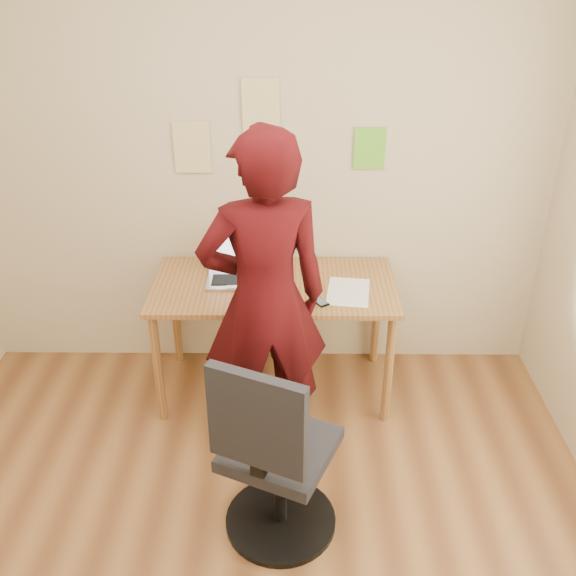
{
  "coord_description": "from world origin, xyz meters",
  "views": [
    {
      "loc": [
        0.21,
        -1.86,
        2.5
      ],
      "look_at": [
        0.19,
        0.95,
        0.95
      ],
      "focal_mm": 40.0,
      "sensor_mm": 36.0,
      "label": 1
    }
  ],
  "objects_px": {
    "person": "(264,301)",
    "desk": "(274,297)",
    "laptop": "(237,269)",
    "office_chair": "(274,464)",
    "phone": "(320,302)"
  },
  "relations": [
    {
      "from": "laptop",
      "to": "person",
      "type": "distance_m",
      "value": 0.59
    },
    {
      "from": "office_chair",
      "to": "person",
      "type": "relative_size",
      "value": 0.57
    },
    {
      "from": "desk",
      "to": "person",
      "type": "bearing_deg",
      "value": -94.12
    },
    {
      "from": "phone",
      "to": "person",
      "type": "height_order",
      "value": "person"
    },
    {
      "from": "desk",
      "to": "phone",
      "type": "height_order",
      "value": "phone"
    },
    {
      "from": "office_chair",
      "to": "person",
      "type": "distance_m",
      "value": 0.81
    },
    {
      "from": "desk",
      "to": "laptop",
      "type": "height_order",
      "value": "laptop"
    },
    {
      "from": "desk",
      "to": "laptop",
      "type": "relative_size",
      "value": 3.97
    },
    {
      "from": "person",
      "to": "desk",
      "type": "bearing_deg",
      "value": -105.97
    },
    {
      "from": "desk",
      "to": "person",
      "type": "relative_size",
      "value": 0.78
    },
    {
      "from": "laptop",
      "to": "person",
      "type": "height_order",
      "value": "person"
    },
    {
      "from": "phone",
      "to": "laptop",
      "type": "bearing_deg",
      "value": 114.1
    },
    {
      "from": "desk",
      "to": "phone",
      "type": "relative_size",
      "value": 11.66
    },
    {
      "from": "laptop",
      "to": "person",
      "type": "xyz_separation_m",
      "value": [
        0.18,
        -0.55,
        0.1
      ]
    },
    {
      "from": "desk",
      "to": "person",
      "type": "height_order",
      "value": "person"
    }
  ]
}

